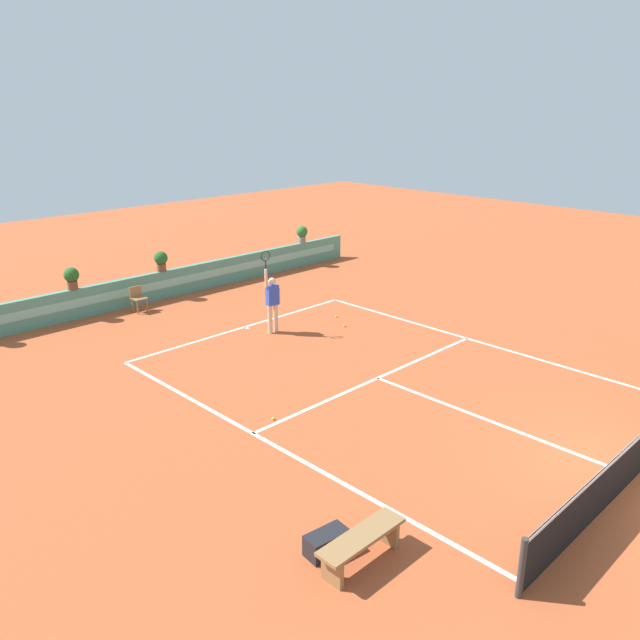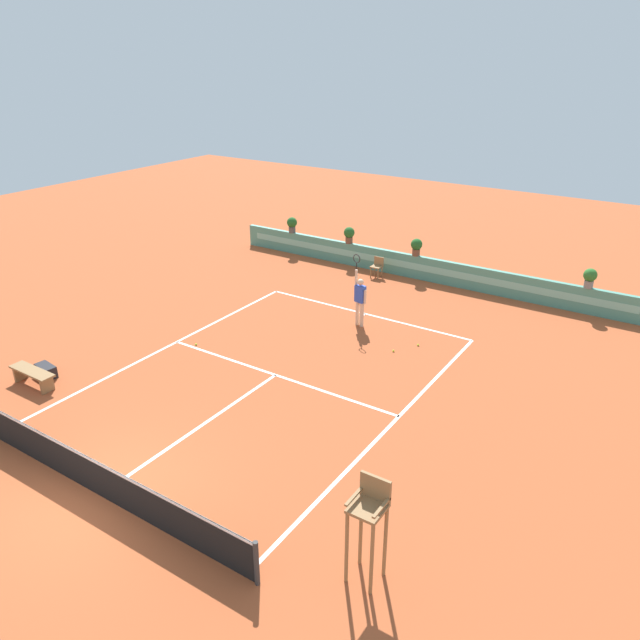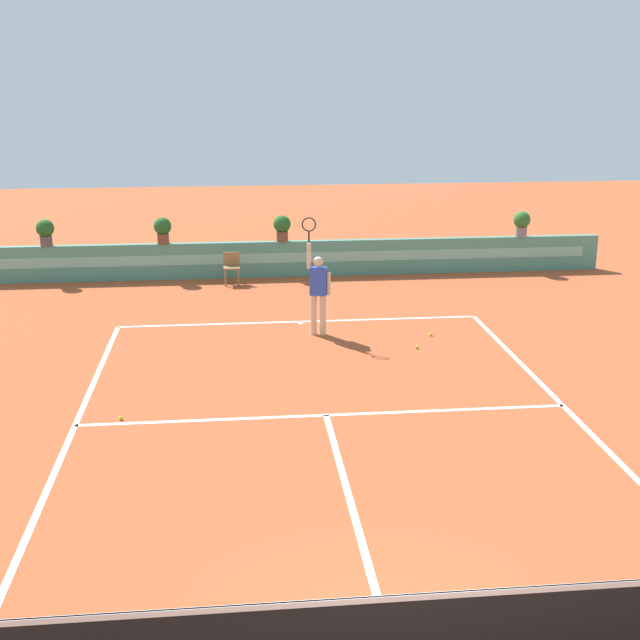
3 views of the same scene
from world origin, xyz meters
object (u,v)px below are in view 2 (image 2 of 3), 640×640
object	(u,v)px
tennis_ball_mid_court	(393,351)
potted_plant_far_right	(590,277)
potted_plant_far_left	(292,224)
tennis_ball_near_baseline	(196,344)
bench_courtside	(32,374)
ball_kid_chair	(377,266)
tennis_ball_by_sideline	(418,345)
gear_bag	(46,371)
potted_plant_left	(349,234)
umpire_chair	(369,519)
tennis_player	(360,298)
potted_plant_centre	(416,246)

from	to	relation	value
tennis_ball_mid_court	potted_plant_far_right	size ratio (longest dim) A/B	0.09
tennis_ball_mid_court	potted_plant_far_left	xyz separation A→B (m)	(-8.77, 6.68, 1.38)
tennis_ball_near_baseline	tennis_ball_mid_court	world-z (taller)	same
bench_courtside	potted_plant_far_right	xyz separation A→B (m)	(12.20, 14.32, 1.04)
ball_kid_chair	potted_plant_far_left	bearing A→B (deg)	171.62
ball_kid_chair	potted_plant_far_right	xyz separation A→B (m)	(8.26, 0.73, 0.93)
tennis_ball_by_sideline	potted_plant_far_right	distance (m)	7.20
gear_bag	tennis_ball_mid_court	size ratio (longest dim) A/B	10.29
tennis_ball_near_baseline	tennis_ball_mid_court	size ratio (longest dim) A/B	1.00
tennis_ball_mid_court	potted_plant_left	size ratio (longest dim) A/B	0.09
tennis_ball_near_baseline	tennis_ball_by_sideline	size ratio (longest dim) A/B	1.00
gear_bag	potted_plant_left	distance (m)	14.02
bench_courtside	tennis_ball_by_sideline	world-z (taller)	bench_courtside
umpire_chair	tennis_ball_by_sideline	xyz separation A→B (m)	(-3.23, 9.27, -1.31)
tennis_ball_near_baseline	potted_plant_left	size ratio (longest dim) A/B	0.09
bench_courtside	tennis_player	bearing A→B (deg)	56.65
bench_courtside	potted_plant_far_left	bearing A→B (deg)	94.08
potted_plant_far_left	umpire_chair	bearing A→B (deg)	-50.47
tennis_ball_near_baseline	potted_plant_far_left	bearing A→B (deg)	107.52
tennis_ball_mid_court	potted_plant_far_right	distance (m)	8.15
umpire_chair	tennis_player	bearing A→B (deg)	120.47
bench_courtside	tennis_ball_near_baseline	distance (m)	4.96
gear_bag	tennis_ball_mid_court	xyz separation A→B (m)	(7.96, 7.09, -0.15)
tennis_ball_near_baseline	tennis_ball_mid_court	xyz separation A→B (m)	(5.67, 3.14, 0.00)
tennis_ball_near_baseline	tennis_ball_by_sideline	bearing A→B (deg)	32.82
ball_kid_chair	tennis_ball_mid_court	distance (m)	7.08
tennis_player	potted_plant_far_right	size ratio (longest dim) A/B	3.57
ball_kid_chair	gear_bag	world-z (taller)	ball_kid_chair
potted_plant_centre	potted_plant_far_right	distance (m)	6.84
ball_kid_chair	tennis_ball_near_baseline	size ratio (longest dim) A/B	12.50
tennis_player	potted_plant_centre	world-z (taller)	tennis_player
bench_courtside	tennis_ball_by_sideline	xyz separation A→B (m)	(8.23, 8.46, -0.34)
potted_plant_far_left	bench_courtside	bearing A→B (deg)	-85.92
bench_courtside	potted_plant_left	size ratio (longest dim) A/B	2.21
potted_plant_far_left	potted_plant_far_right	distance (m)	13.22
gear_bag	potted_plant_left	size ratio (longest dim) A/B	0.97
potted_plant_left	potted_plant_far_left	world-z (taller)	same
umpire_chair	potted_plant_centre	bearing A→B (deg)	111.96
tennis_ball_mid_court	potted_plant_left	distance (m)	8.86
bench_courtside	potted_plant_far_right	size ratio (longest dim) A/B	2.21
tennis_player	potted_plant_centre	distance (m)	5.53
bench_courtside	gear_bag	world-z (taller)	bench_courtside
gear_bag	potted_plant_left	xyz separation A→B (m)	(2.31, 13.78, 1.23)
tennis_ball_near_baseline	ball_kid_chair	bearing A→B (deg)	78.41
umpire_chair	potted_plant_left	xyz separation A→B (m)	(-9.36, 15.13, 0.07)
potted_plant_far_left	potted_plant_far_right	size ratio (longest dim) A/B	1.00
potted_plant_far_left	potted_plant_centre	xyz separation A→B (m)	(6.38, 0.00, 0.00)
potted_plant_left	potted_plant_centre	size ratio (longest dim) A/B	1.00
gear_bag	potted_plant_centre	world-z (taller)	potted_plant_centre
tennis_ball_mid_court	potted_plant_centre	bearing A→B (deg)	109.65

